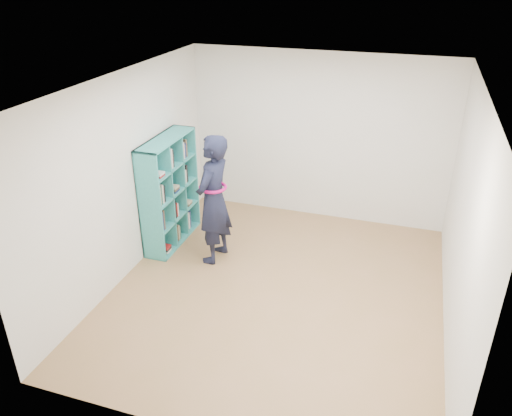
% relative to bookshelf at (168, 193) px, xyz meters
% --- Properties ---
extents(floor, '(4.50, 4.50, 0.00)m').
position_rel_bookshelf_xyz_m(floor, '(1.84, -0.77, -0.77)').
color(floor, olive).
rests_on(floor, ground).
extents(ceiling, '(4.50, 4.50, 0.00)m').
position_rel_bookshelf_xyz_m(ceiling, '(1.84, -0.77, 1.83)').
color(ceiling, white).
rests_on(ceiling, wall_back).
extents(wall_left, '(0.02, 4.50, 2.60)m').
position_rel_bookshelf_xyz_m(wall_left, '(-0.16, -0.77, 0.53)').
color(wall_left, silver).
rests_on(wall_left, floor).
extents(wall_right, '(0.02, 4.50, 2.60)m').
position_rel_bookshelf_xyz_m(wall_right, '(3.84, -0.77, 0.53)').
color(wall_right, silver).
rests_on(wall_right, floor).
extents(wall_back, '(4.00, 0.02, 2.60)m').
position_rel_bookshelf_xyz_m(wall_back, '(1.84, 1.48, 0.53)').
color(wall_back, silver).
rests_on(wall_back, floor).
extents(wall_front, '(4.00, 0.02, 2.60)m').
position_rel_bookshelf_xyz_m(wall_front, '(1.84, -3.02, 0.53)').
color(wall_front, silver).
rests_on(wall_front, floor).
extents(bookshelf, '(0.35, 1.19, 1.59)m').
position_rel_bookshelf_xyz_m(bookshelf, '(0.00, 0.00, 0.00)').
color(bookshelf, teal).
rests_on(bookshelf, floor).
extents(person, '(0.50, 0.70, 1.80)m').
position_rel_bookshelf_xyz_m(person, '(0.81, -0.27, 0.13)').
color(person, black).
rests_on(person, floor).
extents(smartphone, '(0.02, 0.10, 0.14)m').
position_rel_bookshelf_xyz_m(smartphone, '(0.67, -0.17, 0.25)').
color(smartphone, silver).
rests_on(smartphone, person).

